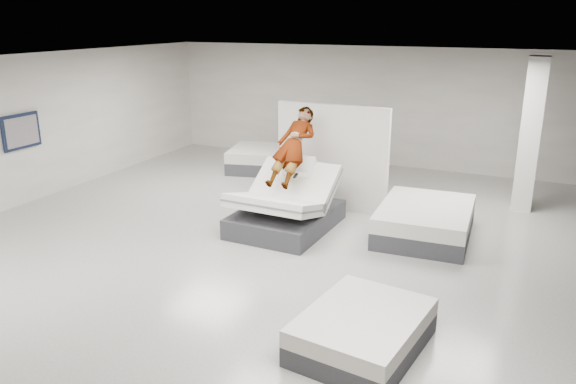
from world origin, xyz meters
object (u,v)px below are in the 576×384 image
object	(u,v)px
remote	(296,176)
flat_bed_right_far	(425,221)
divider_panel	(332,157)
flat_bed_left_far	(272,159)
flat_bed_right_near	(363,331)
column	(530,136)
person	(293,158)
wall_poster	(21,131)
hero_bed	(286,208)

from	to	relation	value
remote	flat_bed_right_far	distance (m)	2.56
divider_panel	flat_bed_left_far	distance (m)	3.47
remote	divider_panel	bearing A→B (deg)	87.28
flat_bed_right_near	remote	bearing A→B (deg)	125.32
flat_bed_left_far	column	world-z (taller)	column
person	wall_poster	world-z (taller)	person
flat_bed_left_far	column	size ratio (longest dim) A/B	0.78
flat_bed_left_far	flat_bed_right_far	bearing A→B (deg)	-33.50
person	flat_bed_left_far	distance (m)	4.23
remote	flat_bed_right_far	xyz separation A→B (m)	(2.31, 0.75, -0.81)
flat_bed_right_far	flat_bed_right_near	distance (m)	4.08
flat_bed_right_far	remote	bearing A→B (deg)	-161.98
flat_bed_right_far	column	distance (m)	3.17
person	flat_bed_right_near	xyz separation A→B (m)	(2.57, -3.69, -1.10)
person	wall_poster	bearing A→B (deg)	-166.18
person	column	xyz separation A→B (m)	(4.10, 2.82, 0.26)
hero_bed	flat_bed_right_near	xyz separation A→B (m)	(2.58, -3.38, -0.18)
person	column	distance (m)	4.98
divider_panel	column	world-z (taller)	column
divider_panel	flat_bed_right_far	xyz separation A→B (m)	(2.17, -0.83, -0.82)
flat_bed_right_near	flat_bed_left_far	size ratio (longest dim) A/B	0.77
person	divider_panel	world-z (taller)	divider_panel
wall_poster	remote	bearing A→B (deg)	7.78
hero_bed	remote	size ratio (longest dim) A/B	16.01
remote	flat_bed_right_near	world-z (taller)	remote
wall_poster	flat_bed_left_far	bearing A→B (deg)	51.77
flat_bed_right_far	flat_bed_right_near	size ratio (longest dim) A/B	1.17
flat_bed_right_near	wall_poster	xyz separation A→B (m)	(-8.40, 2.50, 1.36)
wall_poster	hero_bed	bearing A→B (deg)	8.50
remote	column	xyz separation A→B (m)	(3.89, 3.17, 0.50)
hero_bed	flat_bed_left_far	size ratio (longest dim) A/B	0.90
flat_bed_right_far	hero_bed	bearing A→B (deg)	-164.38
hero_bed	divider_panel	world-z (taller)	divider_panel
hero_bed	divider_panel	bearing A→B (deg)	76.86
divider_panel	flat_bed_right_near	xyz separation A→B (m)	(2.22, -4.91, -0.87)
remote	flat_bed_right_near	xyz separation A→B (m)	(2.36, -3.33, -0.86)
hero_bed	divider_panel	size ratio (longest dim) A/B	0.91
flat_bed_right_near	hero_bed	bearing A→B (deg)	127.37
remote	flat_bed_left_far	world-z (taller)	remote
person	column	bearing A→B (deg)	36.85
divider_panel	flat_bed_right_near	bearing A→B (deg)	-64.32
flat_bed_right_far	divider_panel	bearing A→B (deg)	159.12
remote	flat_bed_right_near	distance (m)	4.17
divider_panel	flat_bed_right_far	world-z (taller)	divider_panel
flat_bed_right_near	flat_bed_left_far	bearing A→B (deg)	123.34
hero_bed	wall_poster	world-z (taller)	wall_poster
flat_bed_right_far	flat_bed_right_near	world-z (taller)	flat_bed_right_far
hero_bed	remote	distance (m)	0.72
person	wall_poster	size ratio (longest dim) A/B	1.93
person	flat_bed_left_far	xyz separation A→B (m)	(-2.16, 3.49, -1.04)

